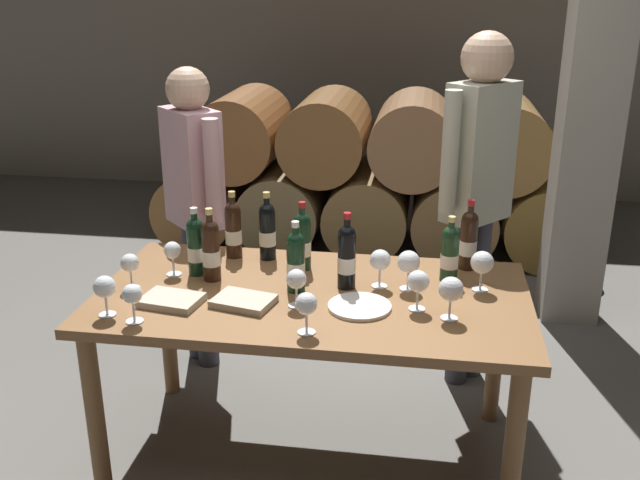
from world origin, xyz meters
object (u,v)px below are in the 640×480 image
at_px(wine_bottle_0, 450,253).
at_px(wine_glass_5, 130,264).
at_px(serving_plate, 360,307).
at_px(wine_bottle_3, 211,249).
at_px(wine_bottle_1, 469,239).
at_px(wine_glass_6, 409,263).
at_px(wine_glass_7, 482,263).
at_px(wine_glass_8, 132,296).
at_px(tasting_notebook, 244,301).
at_px(wine_glass_2, 296,280).
at_px(wine_glass_0, 306,305).
at_px(wine_glass_3, 451,290).
at_px(wine_bottle_7, 196,246).
at_px(wine_glass_10, 105,288).
at_px(taster_seated_left, 194,194).
at_px(wine_glass_4, 418,282).
at_px(dining_table, 312,314).
at_px(sommelier_presenting, 478,180).
at_px(wine_bottle_4, 302,240).
at_px(wine_bottle_6, 296,261).
at_px(wine_glass_9, 172,252).
at_px(wine_bottle_5, 267,230).
at_px(leather_ledger, 171,300).
at_px(wine_bottle_2, 233,229).
at_px(wine_bottle_8, 347,256).

relative_size(wine_bottle_0, wine_glass_5, 1.87).
bearing_deg(serving_plate, wine_bottle_3, 163.92).
distance_m(wine_bottle_1, wine_glass_6, 0.36).
xyz_separation_m(wine_bottle_0, wine_glass_7, (0.12, -0.08, -0.01)).
relative_size(wine_glass_8, tasting_notebook, 0.67).
xyz_separation_m(wine_glass_2, serving_plate, (0.24, 0.02, -0.10)).
height_order(wine_glass_0, wine_glass_3, wine_glass_3).
xyz_separation_m(wine_glass_2, wine_glass_6, (0.41, 0.22, 0.01)).
bearing_deg(wine_glass_2, wine_bottle_7, 152.08).
bearing_deg(wine_glass_10, tasting_notebook, 19.37).
bearing_deg(taster_seated_left, tasting_notebook, -61.53).
bearing_deg(wine_glass_4, dining_table, 167.97).
xyz_separation_m(wine_glass_2, sommelier_presenting, (0.70, 0.88, 0.18)).
distance_m(wine_bottle_4, wine_bottle_6, 0.23).
bearing_deg(dining_table, wine_glass_5, -174.59).
height_order(dining_table, wine_glass_2, wine_glass_2).
relative_size(wine_bottle_6, sommelier_presenting, 0.17).
relative_size(wine_glass_3, wine_glass_10, 1.05).
xyz_separation_m(wine_bottle_7, sommelier_presenting, (1.16, 0.63, 0.16)).
xyz_separation_m(wine_glass_9, taster_seated_left, (-0.11, 0.63, 0.06)).
height_order(wine_glass_2, serving_plate, wine_glass_2).
relative_size(wine_glass_0, wine_glass_7, 0.93).
bearing_deg(tasting_notebook, sommelier_presenting, 58.00).
distance_m(wine_bottle_1, sommelier_presenting, 0.43).
distance_m(wine_bottle_5, serving_plate, 0.65).
bearing_deg(wine_bottle_5, tasting_notebook, -88.40).
relative_size(wine_bottle_0, wine_glass_7, 1.68).
bearing_deg(wine_glass_3, wine_glass_6, 123.66).
distance_m(wine_glass_5, leather_ledger, 0.25).
bearing_deg(taster_seated_left, wine_glass_0, -54.81).
relative_size(wine_bottle_2, leather_ledger, 1.37).
distance_m(wine_glass_0, wine_glass_9, 0.77).
height_order(wine_bottle_5, leather_ledger, wine_bottle_5).
relative_size(wine_glass_6, tasting_notebook, 0.74).
bearing_deg(dining_table, sommelier_presenting, 48.79).
xyz_separation_m(wine_bottle_0, wine_bottle_4, (-0.61, 0.03, 0.01)).
xyz_separation_m(wine_bottle_5, wine_glass_3, (0.78, -0.49, -0.02)).
distance_m(wine_bottle_3, leather_ledger, 0.29).
bearing_deg(wine_bottle_7, serving_plate, -17.96).
bearing_deg(wine_bottle_8, wine_glass_2, -128.61).
relative_size(wine_bottle_2, serving_plate, 1.26).
bearing_deg(wine_bottle_0, wine_bottle_3, -171.78).
distance_m(wine_bottle_7, wine_glass_6, 0.88).
bearing_deg(wine_bottle_4, wine_glass_10, -138.81).
bearing_deg(wine_bottle_0, wine_bottle_1, 61.16).
height_order(wine_bottle_5, wine_glass_8, wine_bottle_5).
xyz_separation_m(wine_bottle_8, wine_glass_6, (0.24, 0.02, -0.02)).
bearing_deg(wine_bottle_2, sommelier_presenting, 21.27).
bearing_deg(wine_bottle_2, wine_glass_3, -27.32).
distance_m(wine_bottle_2, wine_bottle_5, 0.15).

